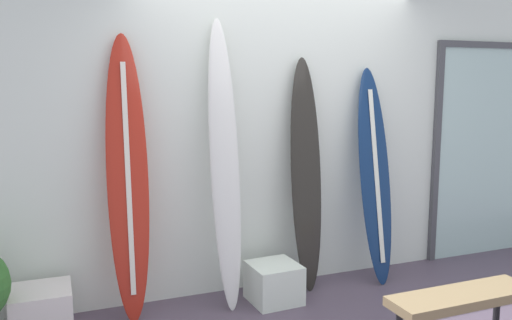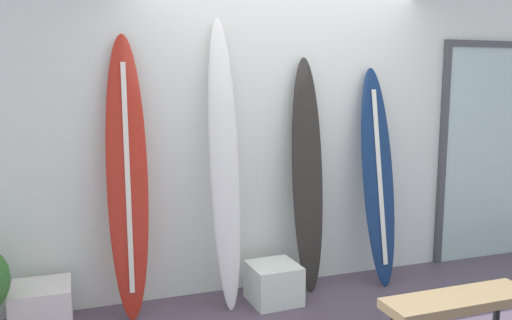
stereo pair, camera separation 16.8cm
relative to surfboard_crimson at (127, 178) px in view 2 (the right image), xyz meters
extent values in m
cube|color=silver|center=(1.31, 0.30, 0.34)|extent=(7.20, 0.20, 2.80)
ellipsoid|color=#B22719|center=(0.00, 0.00, 0.00)|extent=(0.32, 0.35, 2.11)
cube|color=silver|center=(0.00, -0.03, 0.00)|extent=(0.05, 0.23, 1.68)
ellipsoid|color=silver|center=(0.73, -0.04, 0.07)|extent=(0.24, 0.44, 2.25)
ellipsoid|color=#282521|center=(1.47, 0.02, -0.07)|extent=(0.28, 0.31, 1.96)
cone|color=black|center=(1.47, -0.03, -0.88)|extent=(0.07, 0.08, 0.11)
ellipsoid|color=navy|center=(2.12, -0.03, -0.11)|extent=(0.30, 0.40, 1.88)
cube|color=silver|center=(2.12, -0.06, -0.11)|extent=(0.04, 0.29, 1.49)
cone|color=black|center=(2.12, -0.14, -0.89)|extent=(0.07, 0.09, 0.11)
cube|color=white|center=(1.10, -0.16, -0.90)|extent=(0.40, 0.40, 0.31)
cube|color=silver|center=(-0.63, -0.11, -0.88)|extent=(0.40, 0.40, 0.35)
cube|color=silver|center=(3.53, 0.18, -0.01)|extent=(1.09, 0.02, 2.08)
cube|color=#47474C|center=(2.96, 0.18, -0.01)|extent=(0.06, 0.06, 2.08)
cube|color=#47474C|center=(3.53, 0.18, 1.06)|extent=(1.21, 0.06, 0.06)
cube|color=olive|center=(1.83, -1.43, -0.63)|extent=(1.00, 0.28, 0.06)
cylinder|color=black|center=(2.23, -1.33, -0.86)|extent=(0.04, 0.04, 0.39)
camera|label=1|loc=(-0.53, -3.85, 0.70)|focal=36.91mm
camera|label=2|loc=(-0.37, -3.91, 0.70)|focal=36.91mm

